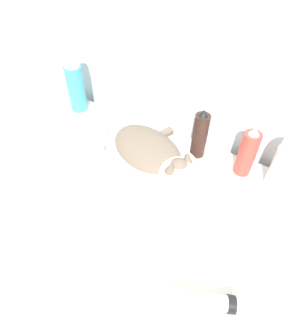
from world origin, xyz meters
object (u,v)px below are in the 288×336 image
faucet (100,139)px  spray_bottle_trigger (247,153)px  cream_tube (203,300)px  hairspray_can_black (200,135)px  cat (150,159)px  lotion_bottle_white (285,163)px  mouthwash_bottle (76,86)px

faucet → spray_bottle_trigger: (0.43, 0.17, 0.01)m
faucet → cream_tube: bearing=-18.6°
faucet → cream_tube: 0.57m
hairspray_can_black → spray_bottle_trigger: (0.16, 0.00, -0.00)m
cat → lotion_bottle_white: size_ratio=1.93×
cream_tube → spray_bottle_trigger: bearing=97.3°
hairspray_can_black → cream_tube: 0.50m
faucet → mouthwash_bottle: bearing=155.2°
spray_bottle_trigger → hairspray_can_black: bearing=-180.0°
cat → spray_bottle_trigger: (0.22, 0.21, -0.04)m
spray_bottle_trigger → lotion_bottle_white: bearing=0.0°
faucet → spray_bottle_trigger: spray_bottle_trigger is taller
mouthwash_bottle → cat: bearing=-25.4°
faucet → lotion_bottle_white: bearing=28.6°
spray_bottle_trigger → cream_tube: 0.46m
cat → faucet: 0.22m
cat → lotion_bottle_white: 0.39m
cat → mouthwash_bottle: bearing=176.7°
mouthwash_bottle → cream_tube: size_ratio=1.40×
mouthwash_bottle → cream_tube: (0.73, -0.45, -0.08)m
lotion_bottle_white → cream_tube: size_ratio=1.26×
spray_bottle_trigger → cat: bearing=-136.1°
cat → faucet: cat is taller
hairspray_can_black → mouthwash_bottle: mouthwash_bottle is taller
hairspray_can_black → mouthwash_bottle: (-0.51, 0.00, 0.02)m
cat → faucet: (-0.21, 0.04, -0.05)m
lotion_bottle_white → mouthwash_bottle: (-0.78, 0.00, 0.01)m
cat → spray_bottle_trigger: bearing=66.0°
spray_bottle_trigger → faucet: bearing=-158.4°
faucet → lotion_bottle_white: (0.54, 0.17, 0.02)m
cream_tube → mouthwash_bottle: bearing=148.3°
hairspray_can_black → spray_bottle_trigger: 0.16m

